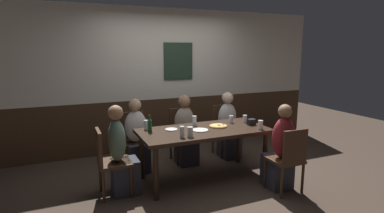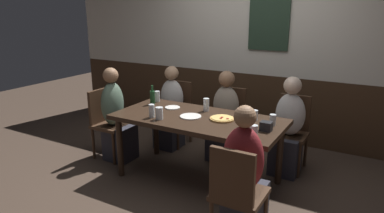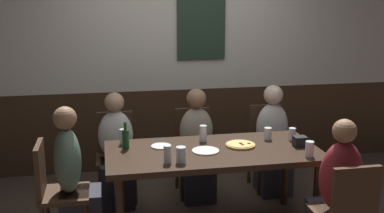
{
  "view_description": "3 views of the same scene",
  "coord_description": "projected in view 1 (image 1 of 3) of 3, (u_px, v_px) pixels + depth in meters",
  "views": [
    {
      "loc": [
        -1.8,
        -3.75,
        1.85
      ],
      "look_at": [
        -0.21,
        -0.08,
        1.1
      ],
      "focal_mm": 28.26,
      "sensor_mm": 36.0,
      "label": 1
    },
    {
      "loc": [
        1.71,
        -3.14,
        1.89
      ],
      "look_at": [
        -0.07,
        -0.01,
        0.85
      ],
      "focal_mm": 32.52,
      "sensor_mm": 36.0,
      "label": 2
    },
    {
      "loc": [
        -0.9,
        -3.76,
        2.05
      ],
      "look_at": [
        -0.16,
        0.11,
        1.11
      ],
      "focal_mm": 44.04,
      "sensor_mm": 36.0,
      "label": 3
    }
  ],
  "objects": [
    {
      "name": "person_mid_far",
      "position": [
        185.0,
        135.0,
        4.96
      ],
      "size": [
        0.34,
        0.37,
        1.13
      ],
      "color": "#2D2D38",
      "rests_on": "ground_plane"
    },
    {
      "name": "condiment_caddy",
      "position": [
        252.0,
        122.0,
        4.54
      ],
      "size": [
        0.11,
        0.09,
        0.09
      ],
      "primitive_type": "cube",
      "color": "black",
      "rests_on": "dining_table"
    },
    {
      "name": "pint_glass_stout",
      "position": [
        260.0,
        125.0,
        4.29
      ],
      "size": [
        0.07,
        0.07,
        0.13
      ],
      "color": "silver",
      "rests_on": "dining_table"
    },
    {
      "name": "pint_glass_pale",
      "position": [
        182.0,
        133.0,
        3.89
      ],
      "size": [
        0.06,
        0.06,
        0.15
      ],
      "color": "silver",
      "rests_on": "dining_table"
    },
    {
      "name": "plate_white_small",
      "position": [
        171.0,
        129.0,
        4.27
      ],
      "size": [
        0.18,
        0.18,
        0.01
      ],
      "primitive_type": "cylinder",
      "color": "white",
      "rests_on": "dining_table"
    },
    {
      "name": "dining_table",
      "position": [
        204.0,
        135.0,
        4.31
      ],
      "size": [
        1.84,
        0.87,
        0.74
      ],
      "color": "black",
      "rests_on": "ground_plane"
    },
    {
      "name": "person_head_west",
      "position": [
        121.0,
        157.0,
        3.88
      ],
      "size": [
        0.37,
        0.34,
        1.18
      ],
      "color": "#2D2D38",
      "rests_on": "ground_plane"
    },
    {
      "name": "chair_right_far",
      "position": [
        224.0,
        127.0,
        5.42
      ],
      "size": [
        0.4,
        0.4,
        0.88
      ],
      "color": "#422B1C",
      "rests_on": "ground_plane"
    },
    {
      "name": "pizza",
      "position": [
        218.0,
        126.0,
        4.44
      ],
      "size": [
        0.26,
        0.26,
        0.03
      ],
      "color": "tan",
      "rests_on": "dining_table"
    },
    {
      "name": "beer_glass_half",
      "position": [
        190.0,
        132.0,
        3.92
      ],
      "size": [
        0.08,
        0.08,
        0.13
      ],
      "color": "silver",
      "rests_on": "dining_table"
    },
    {
      "name": "chair_left_far",
      "position": [
        134.0,
        137.0,
        4.79
      ],
      "size": [
        0.4,
        0.4,
        0.88
      ],
      "color": "#422B1C",
      "rests_on": "ground_plane"
    },
    {
      "name": "highball_clear",
      "position": [
        245.0,
        119.0,
        4.71
      ],
      "size": [
        0.06,
        0.06,
        0.11
      ],
      "color": "silver",
      "rests_on": "dining_table"
    },
    {
      "name": "plate_white_large",
      "position": [
        200.0,
        130.0,
        4.23
      ],
      "size": [
        0.23,
        0.23,
        0.01
      ],
      "primitive_type": "cylinder",
      "color": "white",
      "rests_on": "dining_table"
    },
    {
      "name": "ground_plane",
      "position": [
        203.0,
        178.0,
        4.43
      ],
      "size": [
        12.0,
        12.0,
        0.0
      ],
      "primitive_type": "plane",
      "color": "#423328"
    },
    {
      "name": "chair_mid_far",
      "position": [
        182.0,
        131.0,
        5.1
      ],
      "size": [
        0.4,
        0.4,
        0.88
      ],
      "color": "#422B1C",
      "rests_on": "ground_plane"
    },
    {
      "name": "person_right_far",
      "position": [
        228.0,
        130.0,
        5.28
      ],
      "size": [
        0.34,
        0.37,
        1.14
      ],
      "color": "#2D2D38",
      "rests_on": "ground_plane"
    },
    {
      "name": "wall_back",
      "position": [
        166.0,
        80.0,
        5.68
      ],
      "size": [
        6.4,
        0.13,
        2.6
      ],
      "color": "#3D2819",
      "rests_on": "ground_plane"
    },
    {
      "name": "chair_head_west",
      "position": [
        108.0,
        159.0,
        3.82
      ],
      "size": [
        0.4,
        0.4,
        0.88
      ],
      "color": "#422B1C",
      "rests_on": "ground_plane"
    },
    {
      "name": "person_right_near",
      "position": [
        280.0,
        154.0,
        4.03
      ],
      "size": [
        0.34,
        0.37,
        1.16
      ],
      "color": "#2D2D38",
      "rests_on": "ground_plane"
    },
    {
      "name": "beer_bottle_green",
      "position": [
        150.0,
        125.0,
        4.15
      ],
      "size": [
        0.06,
        0.06,
        0.23
      ],
      "color": "#194723",
      "rests_on": "dining_table"
    },
    {
      "name": "person_left_far",
      "position": [
        137.0,
        141.0,
        4.64
      ],
      "size": [
        0.34,
        0.37,
        1.12
      ],
      "color": "#2D2D38",
      "rests_on": "ground_plane"
    },
    {
      "name": "pint_glass_amber",
      "position": [
        194.0,
        121.0,
        4.5
      ],
      "size": [
        0.07,
        0.07,
        0.15
      ],
      "color": "silver",
      "rests_on": "dining_table"
    },
    {
      "name": "chair_right_near",
      "position": [
        289.0,
        157.0,
        3.89
      ],
      "size": [
        0.4,
        0.4,
        0.88
      ],
      "color": "#422B1C",
      "rests_on": "ground_plane"
    },
    {
      "name": "beer_glass_tall",
      "position": [
        146.0,
        125.0,
        4.27
      ],
      "size": [
        0.06,
        0.06,
        0.13
      ],
      "color": "silver",
      "rests_on": "dining_table"
    },
    {
      "name": "tumbler_water",
      "position": [
        231.0,
        120.0,
        4.68
      ],
      "size": [
        0.07,
        0.07,
        0.11
      ],
      "color": "silver",
      "rests_on": "dining_table"
    }
  ]
}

